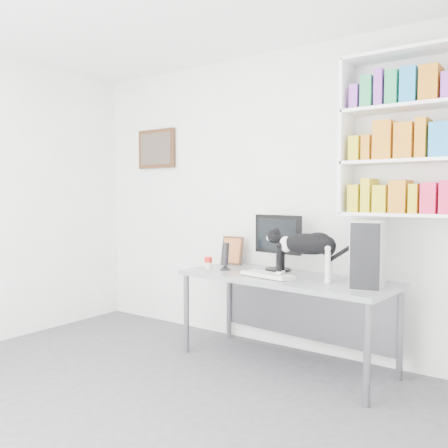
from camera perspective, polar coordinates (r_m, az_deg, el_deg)
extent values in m
cube|color=#5B5B60|center=(3.28, -15.81, -21.73)|extent=(4.00, 4.00, 0.01)
cube|color=silver|center=(4.49, 4.30, 2.90)|extent=(4.00, 0.01, 2.70)
cube|color=silver|center=(1.86, 25.20, 1.70)|extent=(0.01, 4.00, 2.70)
cube|color=white|center=(3.83, 21.57, 10.06)|extent=(1.03, 0.28, 1.24)
cube|color=#4E2C19|center=(5.29, -8.12, 8.94)|extent=(0.52, 0.04, 0.42)
cube|color=gray|center=(3.98, 7.29, -11.49)|extent=(1.82, 0.83, 0.74)
cube|color=black|center=(4.14, 6.54, -2.21)|extent=(0.49, 0.27, 0.50)
cube|color=silver|center=(3.84, 5.25, -6.13)|extent=(0.47, 0.25, 0.03)
cube|color=silver|center=(3.63, 17.10, -3.33)|extent=(0.30, 0.51, 0.47)
cylinder|color=black|center=(4.17, 0.16, -3.85)|extent=(0.13, 0.13, 0.25)
cube|color=#4E2C19|center=(4.51, 0.99, -3.13)|extent=(0.23, 0.10, 0.28)
cylinder|color=red|center=(4.28, -1.91, -4.67)|extent=(0.08, 0.08, 0.10)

